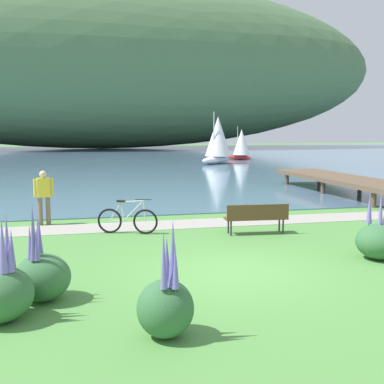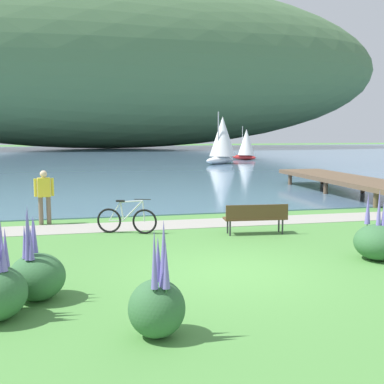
{
  "view_description": "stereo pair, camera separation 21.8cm",
  "coord_description": "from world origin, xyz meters",
  "views": [
    {
      "loc": [
        -3.1,
        -9.5,
        2.93
      ],
      "look_at": [
        0.46,
        5.5,
        1.0
      ],
      "focal_mm": 45.63,
      "sensor_mm": 36.0,
      "label": 1
    },
    {
      "loc": [
        -2.89,
        -9.55,
        2.93
      ],
      "look_at": [
        0.46,
        5.5,
        1.0
      ],
      "focal_mm": 45.63,
      "sensor_mm": 36.0,
      "label": 2
    }
  ],
  "objects": [
    {
      "name": "sailboat_toward_hillside",
      "position": [
        13.13,
        37.34,
        1.62
      ],
      "size": [
        2.5,
        2.8,
        3.36
      ],
      "color": "#B22323",
      "rests_on": "bay_water"
    },
    {
      "name": "park_bench_near_camera",
      "position": [
        1.86,
        3.39,
        0.52
      ],
      "size": [
        1.83,
        0.62,
        0.88
      ],
      "color": "brown",
      "rests_on": "ground"
    },
    {
      "name": "sailboat_nearest_to_shore",
      "position": [
        9.16,
        32.25,
        2.19
      ],
      "size": [
        3.74,
        3.54,
        4.57
      ],
      "color": "white",
      "rests_on": "bay_water"
    },
    {
      "name": "bay_water",
      "position": [
        0.0,
        47.0,
        0.02
      ],
      "size": [
        180.0,
        80.0,
        0.04
      ],
      "primitive_type": "cube",
      "color": "#5B7F9E",
      "rests_on": "ground"
    },
    {
      "name": "person_at_shoreline",
      "position": [
        -4.12,
        6.26,
        0.98
      ],
      "size": [
        0.6,
        0.29,
        1.71
      ],
      "color": "#72604C",
      "rests_on": "ground"
    },
    {
      "name": "pier_dock",
      "position": [
        9.0,
        11.0,
        0.69
      ],
      "size": [
        2.4,
        10.0,
        0.8
      ],
      "color": "brown",
      "rests_on": "ground"
    },
    {
      "name": "shoreline_path",
      "position": [
        0.0,
        5.33,
        0.01
      ],
      "size": [
        60.0,
        1.5,
        0.01
      ],
      "primitive_type": "cube",
      "color": "#A39E93",
      "rests_on": "ground"
    },
    {
      "name": "distant_hillside",
      "position": [
        1.16,
        73.7,
        13.93
      ],
      "size": [
        96.56,
        28.0,
        27.78
      ],
      "primitive_type": "ellipsoid",
      "color": "#4C7047",
      "rests_on": "bay_water"
    },
    {
      "name": "echium_bush_beside_closest",
      "position": [
        -3.74,
        -0.93,
        0.46
      ],
      "size": [
        0.97,
        0.97,
        1.7
      ],
      "color": "#386B3D",
      "rests_on": "ground"
    },
    {
      "name": "bicycle_leaning_near_bench",
      "position": [
        -1.72,
        4.33,
        0.4
      ],
      "size": [
        1.68,
        0.67,
        1.01
      ],
      "color": "black",
      "rests_on": "ground"
    },
    {
      "name": "ground_plane",
      "position": [
        0.0,
        0.0,
        0.0
      ],
      "size": [
        200.0,
        200.0,
        0.0
      ],
      "primitive_type": "plane",
      "color": "#518E42"
    },
    {
      "name": "echium_bush_mid_cluster",
      "position": [
        -1.92,
        -2.93,
        0.48
      ],
      "size": [
        0.82,
        0.82,
        1.73
      ],
      "color": "#386B3D",
      "rests_on": "ground"
    },
    {
      "name": "echium_bush_far_cluster",
      "position": [
        3.65,
        0.18,
        0.44
      ],
      "size": [
        1.1,
        1.1,
        1.64
      ],
      "color": "#386B3D",
      "rests_on": "ground"
    }
  ]
}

